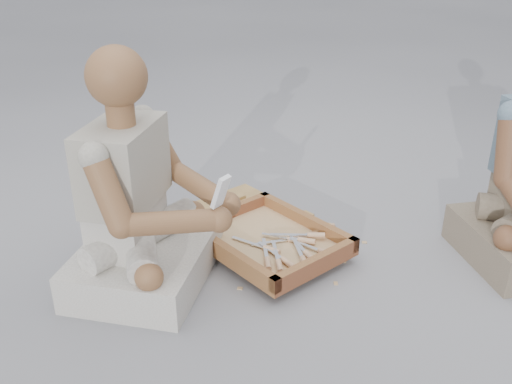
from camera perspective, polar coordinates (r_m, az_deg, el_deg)
The scene contains 32 objects.
ground at distance 2.17m, azimuth 1.05°, elevation -8.77°, with size 60.00×60.00×0.00m, color gray.
carved_panel at distance 2.55m, azimuth -0.32°, elevation -2.64°, with size 0.56×0.37×0.04m, color #A1823E.
tool_tray at distance 2.30m, azimuth 1.33°, elevation -4.88°, with size 0.67×0.59×0.07m.
chisel_0 at distance 2.28m, azimuth 4.53°, elevation -4.79°, with size 0.22×0.07×0.02m.
chisel_1 at distance 2.37m, azimuth 6.72°, elevation -3.71°, with size 0.11×0.21×0.02m.
chisel_2 at distance 2.30m, azimuth 5.49°, elevation -4.30°, with size 0.20×0.13×0.02m.
chisel_3 at distance 2.22m, azimuth 6.54°, elevation -5.89°, with size 0.22×0.04×0.02m.
chisel_4 at distance 2.16m, azimuth 4.74°, elevation -6.74°, with size 0.16×0.18×0.02m.
chisel_5 at distance 2.15m, azimuth 2.85°, elevation -6.84°, with size 0.21×0.10×0.02m.
chisel_6 at distance 2.23m, azimuth 1.10°, elevation -5.66°, with size 0.22×0.02×0.02m.
chisel_7 at distance 2.19m, azimuth 5.13°, elevation -6.18°, with size 0.19×0.14×0.02m.
chisel_8 at distance 2.15m, azimuth 1.13°, elevation -6.87°, with size 0.14×0.19×0.02m.
chisel_9 at distance 2.13m, azimuth 2.28°, elevation -7.11°, with size 0.15×0.19×0.02m.
chisel_10 at distance 2.30m, azimuth 3.45°, elevation -4.74°, with size 0.16×0.17×0.02m.
wood_chip_0 at distance 2.50m, azimuth 6.75°, elevation -3.97°, with size 0.02×0.01×0.00m, color tan.
wood_chip_1 at distance 2.25m, azimuth 5.38°, elevation -7.60°, with size 0.02×0.01×0.00m, color tan.
wood_chip_2 at distance 2.45m, azimuth 10.78°, elevation -4.96°, with size 0.02×0.01×0.00m, color tan.
wood_chip_3 at distance 2.19m, azimuth 3.70°, elevation -8.48°, with size 0.02×0.01×0.00m, color tan.
wood_chip_4 at distance 2.31m, azimuth -6.73°, elevation -6.65°, with size 0.02×0.01×0.00m, color tan.
wood_chip_5 at distance 2.56m, azimuth 7.43°, elevation -3.19°, with size 0.02×0.01×0.00m, color tan.
wood_chip_6 at distance 2.64m, azimuth -2.95°, elevation -2.10°, with size 0.02×0.01×0.00m, color tan.
wood_chip_7 at distance 2.41m, azimuth 5.38°, elevation -5.04°, with size 0.02×0.01×0.00m, color tan.
wood_chip_8 at distance 2.70m, azimuth -0.78°, elevation -1.37°, with size 0.02×0.01×0.00m, color tan.
wood_chip_9 at distance 2.28m, azimuth -0.05°, elevation -6.88°, with size 0.02×0.01×0.00m, color tan.
wood_chip_10 at distance 2.45m, azimuth -4.09°, elevation -4.53°, with size 0.02×0.01×0.00m, color tan.
wood_chip_11 at distance 2.13m, azimuth -1.62°, elevation -9.61°, with size 0.02×0.01×0.00m, color tan.
wood_chip_12 at distance 2.33m, azimuth -1.17°, elevation -6.14°, with size 0.02×0.01×0.00m, color tan.
wood_chip_13 at distance 2.30m, azimuth 8.78°, elevation -6.87°, with size 0.02×0.01×0.00m, color tan.
wood_chip_14 at distance 2.37m, azimuth -2.47°, elevation -5.50°, with size 0.02×0.01×0.00m, color tan.
wood_chip_15 at distance 2.17m, azimuth 7.99°, elevation -9.03°, with size 0.02×0.01×0.00m, color tan.
craftsman at distance 2.08m, azimuth -11.58°, elevation -1.59°, with size 0.66×0.67×0.87m.
mobile_phone at distance 1.86m, azimuth -3.54°, elevation 0.03°, with size 0.06×0.05×0.12m.
Camera 1 is at (0.91, -1.54, 1.23)m, focal length 40.00 mm.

